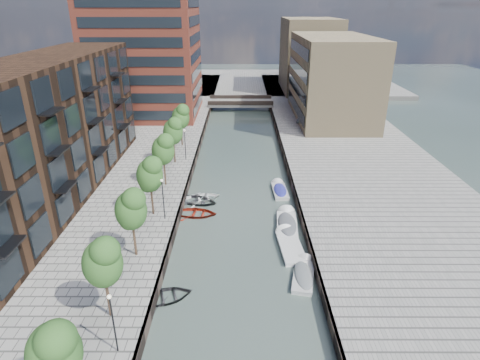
{
  "coord_description": "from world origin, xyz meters",
  "views": [
    {
      "loc": [
        0.1,
        -9.68,
        19.84
      ],
      "look_at": [
        0.0,
        27.55,
        3.5
      ],
      "focal_mm": 30.0,
      "sensor_mm": 36.0,
      "label": 1
    }
  ],
  "objects_px": {
    "tree_6": "(181,116)",
    "motorboat_2": "(289,245)",
    "car": "(304,118)",
    "motorboat_4": "(287,223)",
    "sloop_1": "(166,299)",
    "sloop_4": "(197,203)",
    "tree_4": "(163,149)",
    "motorboat_1": "(304,274)",
    "tree_3": "(150,173)",
    "sloop_3": "(201,200)",
    "sloop_2": "(196,215)",
    "tree_1": "(102,260)",
    "motorboat_3": "(279,190)",
    "tree_2": "(131,208)",
    "tree_5": "(173,130)",
    "tree_0": "(54,350)",
    "bridge": "(241,102)"
  },
  "relations": [
    {
      "from": "tree_6",
      "to": "motorboat_2",
      "type": "relative_size",
      "value": 1.07
    },
    {
      "from": "sloop_4",
      "to": "motorboat_3",
      "type": "distance_m",
      "value": 9.65
    },
    {
      "from": "sloop_3",
      "to": "sloop_4",
      "type": "height_order",
      "value": "sloop_4"
    },
    {
      "from": "motorboat_3",
      "to": "motorboat_1",
      "type": "bearing_deg",
      "value": -88.0
    },
    {
      "from": "sloop_1",
      "to": "sloop_2",
      "type": "height_order",
      "value": "sloop_2"
    },
    {
      "from": "sloop_4",
      "to": "tree_3",
      "type": "bearing_deg",
      "value": 157.56
    },
    {
      "from": "sloop_1",
      "to": "tree_6",
      "type": "bearing_deg",
      "value": -13.29
    },
    {
      "from": "sloop_3",
      "to": "tree_6",
      "type": "bearing_deg",
      "value": -5.12
    },
    {
      "from": "sloop_2",
      "to": "tree_0",
      "type": "bearing_deg",
      "value": 175.36
    },
    {
      "from": "tree_6",
      "to": "sloop_4",
      "type": "xyz_separation_m",
      "value": [
        3.85,
        -16.66,
        -5.31
      ]
    },
    {
      "from": "tree_5",
      "to": "tree_4",
      "type": "bearing_deg",
      "value": -90.0
    },
    {
      "from": "tree_5",
      "to": "sloop_2",
      "type": "height_order",
      "value": "tree_5"
    },
    {
      "from": "bridge",
      "to": "tree_3",
      "type": "distance_m",
      "value": 47.92
    },
    {
      "from": "tree_0",
      "to": "sloop_1",
      "type": "xyz_separation_m",
      "value": [
        3.1,
        9.76,
        -5.31
      ]
    },
    {
      "from": "tree_3",
      "to": "tree_4",
      "type": "xyz_separation_m",
      "value": [
        0.0,
        7.0,
        0.0
      ]
    },
    {
      "from": "motorboat_4",
      "to": "sloop_1",
      "type": "bearing_deg",
      "value": -133.04
    },
    {
      "from": "tree_5",
      "to": "motorboat_3",
      "type": "xyz_separation_m",
      "value": [
        13.05,
        -6.77,
        -5.12
      ]
    },
    {
      "from": "tree_2",
      "to": "tree_5",
      "type": "bearing_deg",
      "value": 90.0
    },
    {
      "from": "motorboat_3",
      "to": "motorboat_4",
      "type": "distance_m",
      "value": 7.78
    },
    {
      "from": "sloop_4",
      "to": "motorboat_2",
      "type": "height_order",
      "value": "motorboat_2"
    },
    {
      "from": "bridge",
      "to": "motorboat_1",
      "type": "bearing_deg",
      "value": -84.75
    },
    {
      "from": "tree_6",
      "to": "sloop_1",
      "type": "distance_m",
      "value": 32.82
    },
    {
      "from": "tree_3",
      "to": "tree_1",
      "type": "bearing_deg",
      "value": -90.0
    },
    {
      "from": "sloop_1",
      "to": "sloop_3",
      "type": "xyz_separation_m",
      "value": [
        1.11,
        16.26,
        0.0
      ]
    },
    {
      "from": "tree_1",
      "to": "motorboat_1",
      "type": "distance_m",
      "value": 15.54
    },
    {
      "from": "tree_1",
      "to": "sloop_4",
      "type": "height_order",
      "value": "tree_1"
    },
    {
      "from": "sloop_2",
      "to": "sloop_3",
      "type": "height_order",
      "value": "sloop_3"
    },
    {
      "from": "motorboat_1",
      "to": "car",
      "type": "xyz_separation_m",
      "value": [
        5.9,
        42.19,
        1.54
      ]
    },
    {
      "from": "motorboat_2",
      "to": "motorboat_3",
      "type": "xyz_separation_m",
      "value": [
        0.15,
        11.38,
        0.08
      ]
    },
    {
      "from": "tree_0",
      "to": "tree_2",
      "type": "height_order",
      "value": "same"
    },
    {
      "from": "car",
      "to": "tree_4",
      "type": "bearing_deg",
      "value": -102.85
    },
    {
      "from": "car",
      "to": "motorboat_2",
      "type": "bearing_deg",
      "value": -76.58
    },
    {
      "from": "bridge",
      "to": "motorboat_2",
      "type": "bearing_deg",
      "value": -85.08
    },
    {
      "from": "bridge",
      "to": "sloop_2",
      "type": "height_order",
      "value": "bridge"
    },
    {
      "from": "tree_2",
      "to": "motorboat_1",
      "type": "height_order",
      "value": "tree_2"
    },
    {
      "from": "tree_5",
      "to": "sloop_3",
      "type": "distance_m",
      "value": 11.25
    },
    {
      "from": "sloop_1",
      "to": "tree_5",
      "type": "bearing_deg",
      "value": -11.78
    },
    {
      "from": "tree_2",
      "to": "motorboat_3",
      "type": "relative_size",
      "value": 1.3
    },
    {
      "from": "tree_2",
      "to": "tree_5",
      "type": "relative_size",
      "value": 1.0
    },
    {
      "from": "sloop_4",
      "to": "sloop_2",
      "type": "bearing_deg",
      "value": -157.38
    },
    {
      "from": "motorboat_1",
      "to": "tree_3",
      "type": "bearing_deg",
      "value": 148.0
    },
    {
      "from": "sloop_2",
      "to": "sloop_1",
      "type": "bearing_deg",
      "value": -178.65
    },
    {
      "from": "tree_2",
      "to": "sloop_4",
      "type": "height_order",
      "value": "tree_2"
    },
    {
      "from": "tree_0",
      "to": "sloop_1",
      "type": "relative_size",
      "value": 1.48
    },
    {
      "from": "tree_5",
      "to": "sloop_1",
      "type": "height_order",
      "value": "tree_5"
    },
    {
      "from": "tree_4",
      "to": "motorboat_1",
      "type": "height_order",
      "value": "tree_4"
    },
    {
      "from": "sloop_3",
      "to": "motorboat_3",
      "type": "distance_m",
      "value": 9.12
    },
    {
      "from": "tree_3",
      "to": "sloop_3",
      "type": "bearing_deg",
      "value": 50.04
    },
    {
      "from": "motorboat_1",
      "to": "tree_6",
      "type": "bearing_deg",
      "value": 114.76
    },
    {
      "from": "tree_1",
      "to": "motorboat_3",
      "type": "height_order",
      "value": "tree_1"
    }
  ]
}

